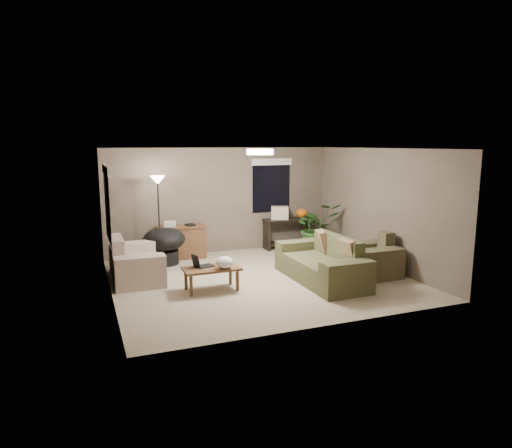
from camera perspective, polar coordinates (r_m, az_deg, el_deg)
name	(u,v)px	position (r m, az deg, el deg)	size (l,w,h in m)	color
room_shell	(260,215)	(8.64, 0.48, 1.09)	(5.50, 5.50, 5.50)	tan
main_sofa	(323,266)	(8.83, 8.35, -5.16)	(0.95, 2.20, 0.85)	#4D4D2E
throw_pillows	(335,246)	(8.87, 9.84, -2.77)	(0.37, 1.38, 0.47)	#8C7251
loveseat	(134,264)	(9.13, -14.97, -4.89)	(0.90, 1.60, 0.85)	beige
armchair	(370,261)	(9.37, 14.11, -4.46)	(0.95, 1.00, 0.85)	brown
coffee_table	(211,271)	(8.19, -5.60, -5.84)	(1.00, 0.55, 0.42)	brown
laptop	(201,264)	(8.21, -6.93, -4.95)	(0.41, 0.31, 0.24)	black
plastic_bag	(225,263)	(8.07, -3.95, -4.82)	(0.31, 0.28, 0.22)	white
desk	(182,242)	(10.55, -9.29, -2.23)	(1.10, 0.50, 0.75)	brown
desk_papers	(174,224)	(10.43, -10.18, -0.02)	(0.71, 0.31, 0.12)	silver
console_table	(289,231)	(11.46, 4.11, -0.85)	(1.30, 0.40, 0.75)	black
pumpkin	(301,213)	(11.54, 5.70, 1.36)	(0.28, 0.28, 0.23)	orange
cardboard_box	(280,213)	(11.28, 2.99, 1.41)	(0.42, 0.31, 0.31)	beige
papasan_chair	(164,243)	(10.08, -11.38, -2.36)	(1.05, 1.05, 0.80)	black
floor_lamp	(158,190)	(10.06, -12.16, 4.12)	(0.32, 0.32, 1.91)	black
ceiling_fixture	(260,152)	(8.54, 0.49, 9.01)	(0.50, 0.50, 0.10)	white
houseplant	(317,233)	(11.11, 7.61, -1.09)	(1.08, 1.20, 0.94)	#2D5923
cat_scratching_post	(359,256)	(10.02, 12.78, -3.95)	(0.32, 0.32, 0.50)	tan
window_left	(107,191)	(8.28, -18.18, 3.93)	(0.05, 1.56, 1.33)	black
window_back	(272,177)	(11.35, 1.95, 5.94)	(1.06, 0.05, 1.33)	black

